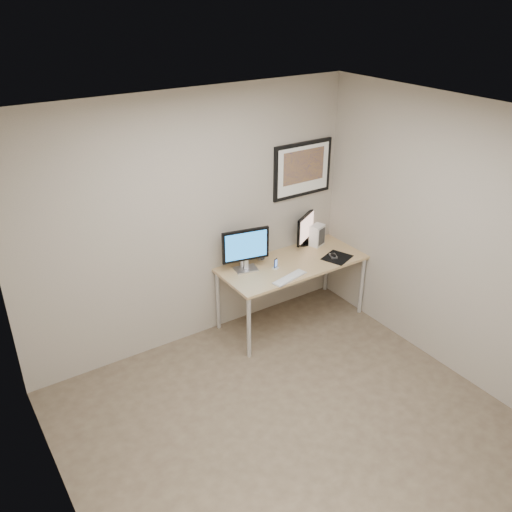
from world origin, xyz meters
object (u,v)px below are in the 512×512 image
at_px(monitor_large, 246,248).
at_px(framed_art, 303,169).
at_px(fan_unit, 317,235).
at_px(keyboard, 290,278).
at_px(speaker_right, 261,253).
at_px(desk, 292,268).
at_px(monitor_tv, 307,228).
at_px(phone_dock, 276,264).
at_px(speaker_left, 243,260).

bearing_deg(monitor_large, framed_art, 24.25).
bearing_deg(fan_unit, keyboard, -167.64).
relative_size(monitor_large, speaker_right, 3.08).
relative_size(desk, monitor_tv, 3.69).
distance_m(monitor_large, speaker_right, 0.33).
bearing_deg(monitor_tv, phone_dock, 174.93).
bearing_deg(desk, framed_art, 43.46).
bearing_deg(monitor_large, monitor_tv, 20.57).
xyz_separation_m(speaker_right, fan_unit, (0.74, -0.04, 0.04)).
height_order(framed_art, speaker_right, framed_art).
distance_m(phone_dock, keyboard, 0.26).
height_order(monitor_tv, speaker_left, monitor_tv).
xyz_separation_m(speaker_left, phone_dock, (0.27, -0.22, -0.02)).
relative_size(speaker_right, fan_unit, 0.66).
xyz_separation_m(speaker_left, fan_unit, (1.00, -0.01, 0.04)).
bearing_deg(monitor_tv, speaker_right, 153.51).
xyz_separation_m(monitor_large, fan_unit, (1.00, 0.06, -0.13)).
relative_size(framed_art, keyboard, 1.77).
relative_size(monitor_large, phone_dock, 4.34).
distance_m(keyboard, fan_unit, 0.87).
distance_m(framed_art, keyboard, 1.22).
bearing_deg(fan_unit, phone_dock, 176.04).
relative_size(desk, fan_unit, 6.51).
xyz_separation_m(framed_art, phone_dock, (-0.58, -0.34, -0.83)).
xyz_separation_m(framed_art, speaker_right, (-0.60, -0.09, -0.81)).
height_order(speaker_left, fan_unit, fan_unit).
bearing_deg(speaker_left, fan_unit, -19.75).
relative_size(monitor_tv, speaker_right, 2.66).
xyz_separation_m(framed_art, monitor_large, (-0.86, -0.20, -0.64)).
relative_size(monitor_large, fan_unit, 2.04).
relative_size(monitor_tv, keyboard, 1.02).
bearing_deg(fan_unit, framed_art, 116.41).
bearing_deg(phone_dock, fan_unit, -8.13).
height_order(monitor_tv, phone_dock, monitor_tv).
distance_m(desk, phone_dock, 0.26).
bearing_deg(framed_art, fan_unit, -43.45).
xyz_separation_m(speaker_right, phone_dock, (0.02, -0.26, -0.02)).
height_order(monitor_large, phone_dock, monitor_large).
relative_size(framed_art, fan_unit, 3.05).
relative_size(framed_art, monitor_large, 1.49).
bearing_deg(speaker_left, speaker_right, -11.00).
xyz_separation_m(speaker_left, speaker_right, (0.25, 0.04, -0.00)).
relative_size(speaker_left, speaker_right, 1.01).
bearing_deg(monitor_tv, framed_art, 106.43).
xyz_separation_m(framed_art, fan_unit, (0.14, -0.13, -0.77)).
xyz_separation_m(desk, phone_dock, (-0.23, -0.01, 0.12)).
height_order(keyboard, fan_unit, fan_unit).
xyz_separation_m(monitor_tv, speaker_right, (-0.65, -0.04, -0.12)).
bearing_deg(speaker_left, monitor_tv, -14.41).
height_order(framed_art, monitor_large, framed_art).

